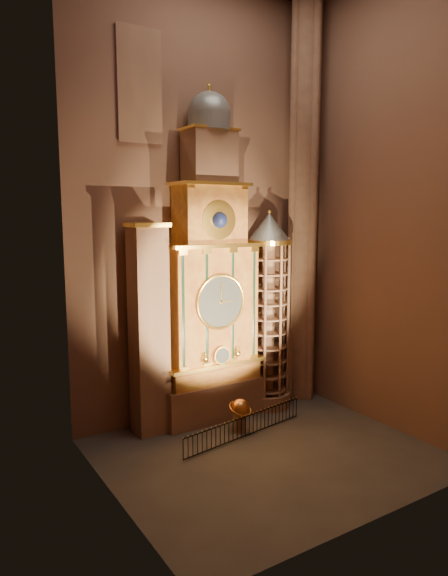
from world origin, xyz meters
TOP-DOWN VIEW (x-y plane):
  - floor at (0.00, 0.00)m, footprint 14.00×14.00m
  - wall_back at (0.00, 6.00)m, footprint 22.00×0.00m
  - wall_left at (-7.00, 0.00)m, footprint 0.00×22.00m
  - wall_right at (7.00, 0.00)m, footprint 0.00×22.00m
  - astronomical_clock at (0.00, 4.96)m, footprint 5.60×2.41m
  - portrait_tower at (-3.40, 4.98)m, footprint 1.80×1.60m
  - stair_turret at (3.50, 4.70)m, footprint 2.50×2.50m
  - gothic_pier at (6.10, 5.00)m, footprint 2.04×2.04m
  - stained_glass_window at (-3.20, 5.92)m, footprint 2.20×0.14m
  - celestial_globe at (0.28, 2.60)m, footprint 1.38×1.34m
  - iron_railing at (0.12, 1.91)m, footprint 7.30×1.21m

SIDE VIEW (x-z plane):
  - floor at x=0.00m, z-range 0.00..0.00m
  - iron_railing at x=0.12m, z-range 0.04..1.05m
  - celestial_globe at x=0.28m, z-range 0.16..1.82m
  - portrait_tower at x=-3.40m, z-range 0.05..10.25m
  - stair_turret at x=3.50m, z-range -0.13..10.67m
  - astronomical_clock at x=0.00m, z-range -1.67..15.03m
  - wall_back at x=0.00m, z-range 0.00..22.00m
  - wall_left at x=-7.00m, z-range 0.00..22.00m
  - wall_right at x=7.00m, z-range 0.00..22.00m
  - gothic_pier at x=6.10m, z-range 0.00..22.00m
  - stained_glass_window at x=-3.20m, z-range 13.90..19.10m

